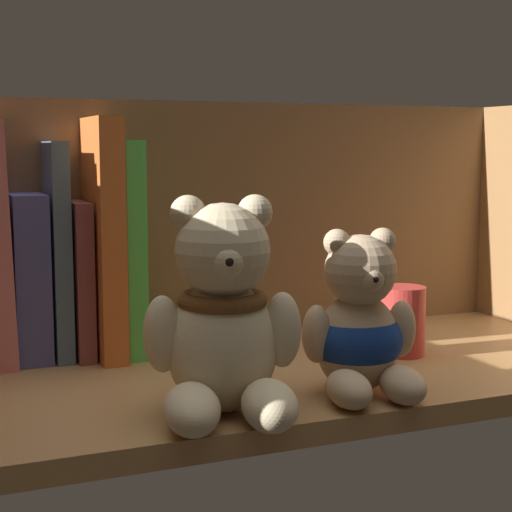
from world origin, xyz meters
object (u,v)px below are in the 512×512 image
book_7 (123,246)px  teddy_bear_smaller (360,329)px  book_5 (76,278)px  teddy_bear_larger (224,323)px  pillar_candle (403,321)px  book_6 (98,236)px  book_3 (28,277)px  book_4 (56,250)px

book_7 → teddy_bear_smaller: 28.50cm
book_5 → teddy_bear_smaller: bearing=-49.9°
teddy_bear_larger → pillar_candle: size_ratio=2.47×
pillar_candle → book_5: bearing=156.1°
book_6 → book_5: bearing=180.0°
book_6 → teddy_bear_larger: 25.42cm
book_5 → book_7: (4.92, 0.00, 3.04)cm
book_3 → book_6: (7.24, 0.00, 3.76)cm
book_3 → teddy_bear_smaller: size_ratio=1.16×
book_7 → pillar_candle: 30.13cm
pillar_candle → book_6: bearing=154.3°
book_3 → book_4: bearing=0.0°
book_6 → book_7: book_6 is taller
book_7 → teddy_bear_larger: book_7 is taller
book_5 → book_7: size_ratio=0.72×
book_4 → book_6: size_ratio=0.90×
book_4 → book_7: book_7 is taller
book_6 → teddy_bear_larger: (4.60, -24.57, -4.61)cm
book_7 → pillar_candle: bearing=-27.8°
book_3 → book_4: size_ratio=0.77×
teddy_bear_larger → pillar_candle: bearing=24.7°
book_3 → book_4: book_4 is taller
book_5 → book_7: 5.79cm
book_4 → pillar_candle: book_4 is taller
book_5 → book_4: bearing=180.0°
book_7 → book_6: bearing=180.0°
teddy_bear_larger → book_6: bearing=100.6°
book_5 → pillar_candle: size_ratio=2.23×
book_5 → pillar_candle: 33.92cm
book_4 → book_7: (6.93, 0.00, 0.05)cm
pillar_candle → book_4: bearing=157.4°
book_4 → teddy_bear_larger: bearing=-69.9°
teddy_bear_smaller → pillar_candle: teddy_bear_smaller is taller
book_6 → teddy_bear_smaller: size_ratio=1.68×
book_7 → teddy_bear_larger: 24.90cm
teddy_bear_smaller → pillar_candle: bearing=42.8°
book_4 → book_6: bearing=0.0°
book_4 → teddy_bear_larger: book_4 is taller
book_5 → book_7: bearing=0.0°
book_3 → teddy_bear_larger: 27.29cm
book_5 → teddy_bear_larger: teddy_bear_larger is taller
book_3 → book_7: size_ratio=0.76×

